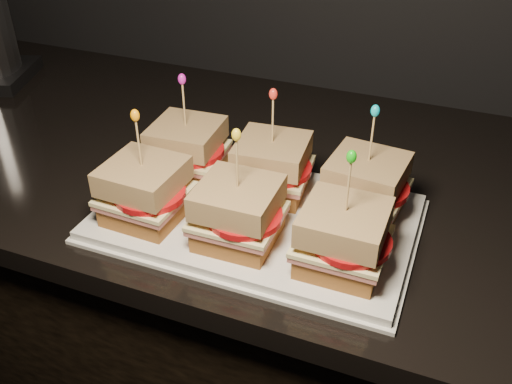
% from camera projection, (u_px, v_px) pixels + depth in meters
% --- Properties ---
extents(cabinet, '(2.25, 0.67, 0.90)m').
position_uv_depth(cabinet, '(298.00, 363.00, 1.23)').
color(cabinet, black).
rests_on(cabinet, ground).
extents(granite_slab, '(2.29, 0.71, 0.04)m').
position_uv_depth(granite_slab, '(310.00, 180.00, 0.97)').
color(granite_slab, black).
rests_on(granite_slab, cabinet).
extents(platter, '(0.45, 0.28, 0.02)m').
position_uv_depth(platter, '(256.00, 218.00, 0.83)').
color(platter, white).
rests_on(platter, granite_slab).
extents(platter_rim, '(0.46, 0.29, 0.01)m').
position_uv_depth(platter_rim, '(256.00, 221.00, 0.84)').
color(platter_rim, white).
rests_on(platter_rim, granite_slab).
extents(sandwich_0_bread_bot, '(0.11, 0.11, 0.03)m').
position_uv_depth(sandwich_0_bread_bot, '(189.00, 165.00, 0.91)').
color(sandwich_0_bread_bot, brown).
rests_on(sandwich_0_bread_bot, platter).
extents(sandwich_0_ham, '(0.12, 0.11, 0.01)m').
position_uv_depth(sandwich_0_ham, '(188.00, 155.00, 0.90)').
color(sandwich_0_ham, '#BB6459').
rests_on(sandwich_0_ham, sandwich_0_bread_bot).
extents(sandwich_0_cheese, '(0.12, 0.11, 0.01)m').
position_uv_depth(sandwich_0_cheese, '(187.00, 151.00, 0.90)').
color(sandwich_0_cheese, '#FCEEA1').
rests_on(sandwich_0_cheese, sandwich_0_ham).
extents(sandwich_0_tomato, '(0.10, 0.10, 0.01)m').
position_uv_depth(sandwich_0_tomato, '(192.00, 150.00, 0.89)').
color(sandwich_0_tomato, '#B50F12').
rests_on(sandwich_0_tomato, sandwich_0_cheese).
extents(sandwich_0_bread_top, '(0.11, 0.11, 0.03)m').
position_uv_depth(sandwich_0_bread_top, '(186.00, 135.00, 0.88)').
color(sandwich_0_bread_top, brown).
rests_on(sandwich_0_bread_top, sandwich_0_tomato).
extents(sandwich_0_pick, '(0.00, 0.00, 0.09)m').
position_uv_depth(sandwich_0_pick, '(184.00, 107.00, 0.86)').
color(sandwich_0_pick, tan).
rests_on(sandwich_0_pick, sandwich_0_bread_top).
extents(sandwich_0_frill, '(0.01, 0.01, 0.02)m').
position_uv_depth(sandwich_0_frill, '(182.00, 79.00, 0.83)').
color(sandwich_0_frill, '#C119A1').
rests_on(sandwich_0_frill, sandwich_0_pick).
extents(sandwich_1_bread_bot, '(0.11, 0.11, 0.03)m').
position_uv_depth(sandwich_1_bread_bot, '(272.00, 183.00, 0.87)').
color(sandwich_1_bread_bot, brown).
rests_on(sandwich_1_bread_bot, platter).
extents(sandwich_1_ham, '(0.12, 0.12, 0.01)m').
position_uv_depth(sandwich_1_ham, '(272.00, 173.00, 0.86)').
color(sandwich_1_ham, '#BB6459').
rests_on(sandwich_1_ham, sandwich_1_bread_bot).
extents(sandwich_1_cheese, '(0.12, 0.12, 0.01)m').
position_uv_depth(sandwich_1_cheese, '(272.00, 169.00, 0.86)').
color(sandwich_1_cheese, '#FCEEA1').
rests_on(sandwich_1_cheese, sandwich_1_ham).
extents(sandwich_1_tomato, '(0.10, 0.10, 0.01)m').
position_uv_depth(sandwich_1_tomato, '(278.00, 168.00, 0.84)').
color(sandwich_1_tomato, '#B50F12').
rests_on(sandwich_1_tomato, sandwich_1_cheese).
extents(sandwich_1_bread_top, '(0.11, 0.11, 0.03)m').
position_uv_depth(sandwich_1_bread_top, '(272.00, 152.00, 0.84)').
color(sandwich_1_bread_top, brown).
rests_on(sandwich_1_bread_top, sandwich_1_tomato).
extents(sandwich_1_pick, '(0.00, 0.00, 0.09)m').
position_uv_depth(sandwich_1_pick, '(273.00, 123.00, 0.81)').
color(sandwich_1_pick, tan).
rests_on(sandwich_1_pick, sandwich_1_bread_top).
extents(sandwich_1_frill, '(0.01, 0.01, 0.02)m').
position_uv_depth(sandwich_1_frill, '(273.00, 94.00, 0.79)').
color(sandwich_1_frill, red).
rests_on(sandwich_1_frill, sandwich_1_pick).
extents(sandwich_2_bread_bot, '(0.11, 0.11, 0.03)m').
position_uv_depth(sandwich_2_bread_bot, '(363.00, 203.00, 0.83)').
color(sandwich_2_bread_bot, brown).
rests_on(sandwich_2_bread_bot, platter).
extents(sandwich_2_ham, '(0.12, 0.12, 0.01)m').
position_uv_depth(sandwich_2_ham, '(365.00, 192.00, 0.82)').
color(sandwich_2_ham, '#BB6459').
rests_on(sandwich_2_ham, sandwich_2_bread_bot).
extents(sandwich_2_cheese, '(0.12, 0.12, 0.01)m').
position_uv_depth(sandwich_2_cheese, '(365.00, 188.00, 0.81)').
color(sandwich_2_cheese, '#FCEEA1').
rests_on(sandwich_2_cheese, sandwich_2_ham).
extents(sandwich_2_tomato, '(0.10, 0.10, 0.01)m').
position_uv_depth(sandwich_2_tomato, '(373.00, 188.00, 0.80)').
color(sandwich_2_tomato, '#B50F12').
rests_on(sandwich_2_tomato, sandwich_2_cheese).
extents(sandwich_2_bread_top, '(0.11, 0.11, 0.03)m').
position_uv_depth(sandwich_2_bread_top, '(368.00, 171.00, 0.80)').
color(sandwich_2_bread_top, brown).
rests_on(sandwich_2_bread_top, sandwich_2_tomato).
extents(sandwich_2_pick, '(0.00, 0.00, 0.09)m').
position_uv_depth(sandwich_2_pick, '(371.00, 141.00, 0.77)').
color(sandwich_2_pick, tan).
rests_on(sandwich_2_pick, sandwich_2_bread_top).
extents(sandwich_2_frill, '(0.01, 0.01, 0.02)m').
position_uv_depth(sandwich_2_frill, '(375.00, 111.00, 0.75)').
color(sandwich_2_frill, '#0BADBE').
rests_on(sandwich_2_frill, sandwich_2_pick).
extents(sandwich_3_bread_bot, '(0.10, 0.10, 0.03)m').
position_uv_depth(sandwich_3_bread_bot, '(147.00, 208.00, 0.82)').
color(sandwich_3_bread_bot, brown).
rests_on(sandwich_3_bread_bot, platter).
extents(sandwich_3_ham, '(0.11, 0.11, 0.01)m').
position_uv_depth(sandwich_3_ham, '(146.00, 198.00, 0.81)').
color(sandwich_3_ham, '#BB6459').
rests_on(sandwich_3_ham, sandwich_3_bread_bot).
extents(sandwich_3_cheese, '(0.12, 0.11, 0.01)m').
position_uv_depth(sandwich_3_cheese, '(145.00, 194.00, 0.80)').
color(sandwich_3_cheese, '#FCEEA1').
rests_on(sandwich_3_cheese, sandwich_3_ham).
extents(sandwich_3_tomato, '(0.10, 0.10, 0.01)m').
position_uv_depth(sandwich_3_tomato, '(150.00, 193.00, 0.79)').
color(sandwich_3_tomato, '#B50F12').
rests_on(sandwich_3_tomato, sandwich_3_cheese).
extents(sandwich_3_bread_top, '(0.11, 0.11, 0.03)m').
position_uv_depth(sandwich_3_bread_top, '(143.00, 176.00, 0.79)').
color(sandwich_3_bread_top, brown).
rests_on(sandwich_3_bread_top, sandwich_3_tomato).
extents(sandwich_3_pick, '(0.00, 0.00, 0.09)m').
position_uv_depth(sandwich_3_pick, '(139.00, 146.00, 0.76)').
color(sandwich_3_pick, tan).
rests_on(sandwich_3_pick, sandwich_3_bread_top).
extents(sandwich_3_frill, '(0.01, 0.01, 0.02)m').
position_uv_depth(sandwich_3_frill, '(135.00, 115.00, 0.73)').
color(sandwich_3_frill, orange).
rests_on(sandwich_3_frill, sandwich_3_pick).
extents(sandwich_4_bread_bot, '(0.10, 0.10, 0.03)m').
position_uv_depth(sandwich_4_bread_bot, '(238.00, 231.00, 0.77)').
color(sandwich_4_bread_bot, brown).
rests_on(sandwich_4_bread_bot, platter).
extents(sandwich_4_ham, '(0.11, 0.11, 0.01)m').
position_uv_depth(sandwich_4_ham, '(238.00, 220.00, 0.76)').
color(sandwich_4_ham, '#BB6459').
rests_on(sandwich_4_ham, sandwich_4_bread_bot).
extents(sandwich_4_cheese, '(0.11, 0.11, 0.01)m').
position_uv_depth(sandwich_4_cheese, '(238.00, 216.00, 0.76)').
color(sandwich_4_cheese, '#FCEEA1').
rests_on(sandwich_4_cheese, sandwich_4_ham).
extents(sandwich_4_tomato, '(0.10, 0.10, 0.01)m').
position_uv_depth(sandwich_4_tomato, '(245.00, 216.00, 0.75)').
color(sandwich_4_tomato, '#B50F12').
rests_on(sandwich_4_tomato, sandwich_4_cheese).
extents(sandwich_4_bread_top, '(0.10, 0.10, 0.03)m').
position_uv_depth(sandwich_4_bread_top, '(238.00, 198.00, 0.74)').
color(sandwich_4_bread_top, brown).
rests_on(sandwich_4_bread_top, sandwich_4_tomato).
extents(sandwich_4_pick, '(0.00, 0.00, 0.09)m').
position_uv_depth(sandwich_4_pick, '(237.00, 166.00, 0.71)').
color(sandwich_4_pick, tan).
rests_on(sandwich_4_pick, sandwich_4_bread_top).
extents(sandwich_4_frill, '(0.01, 0.01, 0.02)m').
position_uv_depth(sandwich_4_frill, '(236.00, 135.00, 0.69)').
color(sandwich_4_frill, yellow).
rests_on(sandwich_4_frill, sandwich_4_pick).
extents(sandwich_5_bread_bot, '(0.10, 0.10, 0.03)m').
position_uv_depth(sandwich_5_bread_bot, '(341.00, 256.00, 0.73)').
color(sandwich_5_bread_bot, brown).
rests_on(sandwich_5_bread_bot, platter).
extents(sandwich_5_ham, '(0.11, 0.11, 0.01)m').
position_uv_depth(sandwich_5_ham, '(342.00, 245.00, 0.72)').
color(sandwich_5_ham, '#BB6459').
rests_on(sandwich_5_ham, sandwich_5_bread_bot).
extents(sandwich_5_cheese, '(0.11, 0.11, 0.01)m').
position_uv_depth(sandwich_5_cheese, '(342.00, 241.00, 0.71)').
color(sandwich_5_cheese, '#FCEEA1').
rests_on(sandwich_5_cheese, sandwich_5_ham).
extents(sandwich_5_tomato, '(0.10, 0.10, 0.01)m').
position_uv_depth(sandwich_5_tomato, '(351.00, 241.00, 0.70)').
color(sandwich_5_tomato, '#B50F12').
rests_on(sandwich_5_tomato, sandwich_5_cheese).
extents(sandwich_5_bread_top, '(0.10, 0.10, 0.03)m').
position_uv_depth(sandwich_5_bread_top, '(344.00, 222.00, 0.70)').
color(sandwich_5_bread_top, brown).
rests_on(sandwich_5_bread_top, sandwich_5_tomato).
extents(sandwich_5_pick, '(0.00, 0.00, 0.09)m').
position_uv_depth(sandwich_5_pick, '(348.00, 190.00, 0.67)').
color(sandwich_5_pick, tan).
rests_on(sandwich_5_pick, sandwich_5_bread_top).
extents(sandwich_5_frill, '(0.01, 0.01, 0.02)m').
position_uv_depth(sandwich_5_frill, '(352.00, 157.00, 0.65)').
color(sandwich_5_frill, '#14B010').
rests_on(sandwich_5_frill, sandwich_5_pick).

